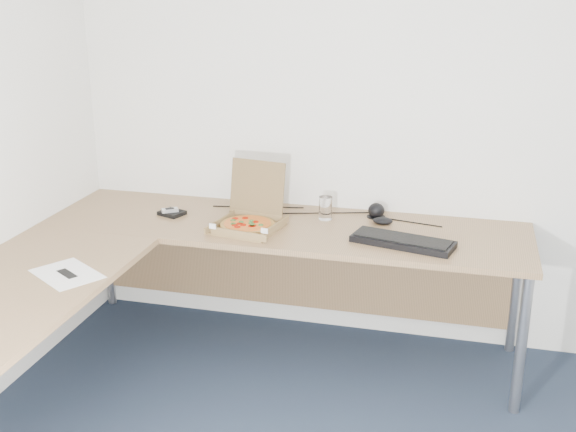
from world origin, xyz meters
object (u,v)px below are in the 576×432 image
(drinking_glass, at_px, (326,208))
(wallet, at_px, (172,213))
(keyboard, at_px, (403,242))
(pizza_box, at_px, (249,221))
(desk, at_px, (196,253))

(drinking_glass, relative_size, wallet, 0.99)
(drinking_glass, distance_m, keyboard, 0.52)
(pizza_box, bearing_deg, desk, -106.54)
(desk, bearing_deg, drinking_glass, 47.66)
(pizza_box, bearing_deg, wallet, 177.57)
(keyboard, height_order, wallet, keyboard)
(desk, xyz_separation_m, wallet, (-0.30, 0.43, 0.04))
(desk, bearing_deg, wallet, 125.46)
(desk, relative_size, pizza_box, 6.99)
(pizza_box, height_order, keyboard, pizza_box)
(drinking_glass, relative_size, keyboard, 0.25)
(desk, height_order, pizza_box, pizza_box)
(pizza_box, xyz_separation_m, drinking_glass, (0.35, 0.24, 0.02))
(pizza_box, bearing_deg, drinking_glass, 43.65)
(pizza_box, relative_size, drinking_glass, 2.90)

